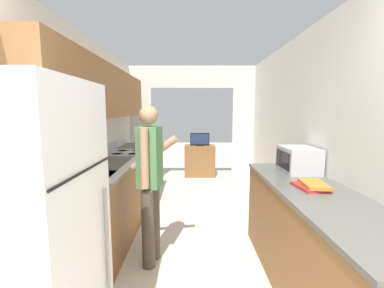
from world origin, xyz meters
TOP-DOWN VIEW (x-y plane):
  - wall_left at (-1.27, 2.20)m, footprint 0.38×7.21m
  - wall_right at (1.35, 1.81)m, footprint 0.06×7.21m
  - wall_far_with_doorway at (0.00, 4.84)m, footprint 3.03×0.06m
  - counter_left at (-1.02, 2.64)m, footprint 0.62×3.39m
  - counter_right at (1.02, 1.35)m, footprint 0.62×2.22m
  - refrigerator at (-0.95, 0.70)m, footprint 0.77×0.76m
  - range_oven at (-1.01, 3.33)m, footprint 0.66×0.72m
  - person at (-0.42, 1.86)m, footprint 0.52×0.42m
  - microwave at (1.13, 2.02)m, footprint 0.34×0.45m
  - book_stack at (1.00, 1.42)m, footprint 0.25×0.32m
  - tv_cabinet at (0.19, 5.44)m, footprint 0.72×0.42m
  - television at (0.19, 5.40)m, footprint 0.46×0.16m

SIDE VIEW (x-z plane):
  - tv_cabinet at x=0.19m, z-range 0.00..0.74m
  - counter_right at x=1.02m, z-range 0.00..0.93m
  - counter_left at x=-1.02m, z-range 0.00..0.93m
  - range_oven at x=-1.01m, z-range -0.06..1.00m
  - person at x=-0.42m, z-range 0.06..1.68m
  - refrigerator at x=-0.95m, z-range 0.00..1.74m
  - television at x=0.19m, z-range 0.74..1.05m
  - book_stack at x=1.00m, z-range 0.93..0.98m
  - microwave at x=1.13m, z-range 0.93..1.19m
  - wall_right at x=1.35m, z-range 0.00..2.50m
  - wall_far_with_doorway at x=0.00m, z-range 0.20..2.70m
  - wall_left at x=-1.27m, z-range 0.23..2.73m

